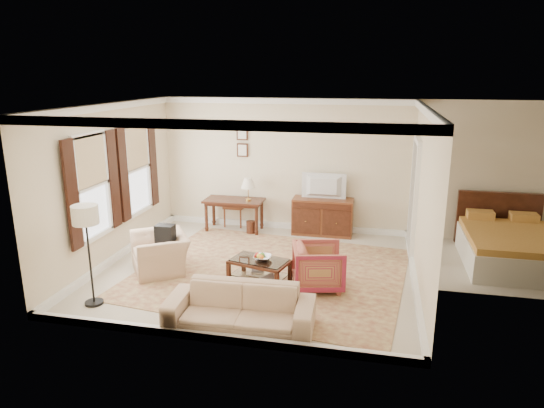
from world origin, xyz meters
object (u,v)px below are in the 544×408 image
at_px(tv, 324,178).
at_px(club_armchair, 160,247).
at_px(striped_armchair, 319,265).
at_px(writing_desk, 234,204).
at_px(sideboard, 323,217).
at_px(sofa, 240,301).
at_px(coffee_table, 259,265).

xyz_separation_m(tv, club_armchair, (-2.57, -2.62, -0.80)).
bearing_deg(club_armchair, striped_armchair, 53.16).
height_order(writing_desk, striped_armchair, striped_armchair).
relative_size(striped_armchair, club_armchair, 0.79).
bearing_deg(sideboard, sofa, -98.52).
height_order(sideboard, sofa, sideboard).
bearing_deg(coffee_table, club_armchair, 176.77).
bearing_deg(coffee_table, sideboard, 74.94).
xyz_separation_m(coffee_table, sofa, (0.10, -1.52, 0.09)).
bearing_deg(club_armchair, writing_desk, 131.59).
distance_m(writing_desk, tv, 2.06).
bearing_deg(writing_desk, club_armchair, -103.85).
xyz_separation_m(writing_desk, coffee_table, (1.21, -2.60, -0.29)).
relative_size(club_armchair, sofa, 0.51).
distance_m(writing_desk, sofa, 4.32).
bearing_deg(striped_armchair, sofa, 135.89).
relative_size(tv, striped_armchair, 1.11).
bearing_deg(club_armchair, sideboard, 101.22).
bearing_deg(writing_desk, sideboard, 4.25).
bearing_deg(sofa, coffee_table, 91.29).
distance_m(tv, coffee_table, 2.97).
height_order(tv, striped_armchair, tv).
distance_m(sideboard, club_armchair, 3.68).
xyz_separation_m(writing_desk, club_armchair, (-0.61, -2.49, -0.15)).
xyz_separation_m(writing_desk, sofa, (1.31, -4.12, -0.20)).
height_order(writing_desk, sofa, sofa).
xyz_separation_m(striped_armchair, club_armchair, (-2.82, 0.11, 0.04)).
distance_m(sideboard, coffee_table, 2.84).
bearing_deg(tv, sideboard, -90.00).
bearing_deg(sideboard, club_armchair, -134.22).
bearing_deg(sofa, striped_armchair, 57.00).
xyz_separation_m(coffee_table, club_armchair, (-1.83, 0.10, 0.14)).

